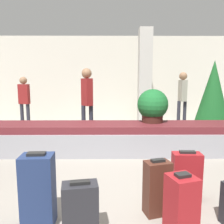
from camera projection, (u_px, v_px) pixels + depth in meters
name	position (u px, v px, depth m)	size (l,w,h in m)	color
ground_plane	(113.00, 191.00, 3.03)	(18.00, 18.00, 0.00)	gray
back_wall	(111.00, 79.00, 8.32)	(18.00, 0.06, 3.20)	beige
carousel	(112.00, 138.00, 4.72)	(8.56, 0.99, 0.61)	gray
pillar	(145.00, 79.00, 7.13)	(0.41, 0.41, 3.20)	beige
suitcase_0	(186.00, 176.00, 2.78)	(0.36, 0.19, 0.64)	maroon
suitcase_2	(80.00, 212.00, 2.05)	(0.36, 0.25, 0.59)	#232328
suitcase_3	(181.00, 207.00, 2.08)	(0.31, 0.32, 0.65)	maroon
suitcase_4	(157.00, 188.00, 2.46)	(0.32, 0.26, 0.65)	#472319
suitcase_5	(38.00, 190.00, 2.26)	(0.34, 0.25, 0.79)	navy
potted_plant_1	(153.00, 106.00, 4.79)	(0.67, 0.67, 0.73)	#381914
traveler_0	(182.00, 94.00, 7.17)	(0.31, 0.34, 1.82)	#282833
traveler_1	(24.00, 98.00, 7.02)	(0.34, 0.23, 1.67)	#282833
traveler_2	(87.00, 96.00, 5.67)	(0.33, 0.37, 1.85)	#282833
decorated_tree	(213.00, 95.00, 6.09)	(1.02, 1.02, 2.10)	#4C331E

